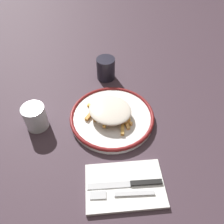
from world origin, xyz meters
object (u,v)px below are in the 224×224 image
at_px(napkin, 125,185).
at_px(coffee_mug, 105,68).
at_px(plate, 112,117).
at_px(fries_heap, 110,111).
at_px(fork, 122,194).
at_px(knife, 132,184).
at_px(water_glass, 35,118).

distance_m(napkin, coffee_mug, 0.50).
distance_m(plate, napkin, 0.25).
distance_m(fries_heap, fork, 0.28).
bearing_deg(plate, napkin, -178.03).
xyz_separation_m(napkin, fork, (-0.03, 0.01, 0.01)).
relative_size(fries_heap, napkin, 0.91).
xyz_separation_m(fries_heap, napkin, (-0.25, -0.01, -0.04)).
distance_m(knife, coffee_mug, 0.50).
bearing_deg(napkin, fries_heap, 3.14).
bearing_deg(coffee_mug, fries_heap, 179.36).
height_order(fries_heap, water_glass, water_glass).
distance_m(plate, coffee_mug, 0.24).
bearing_deg(water_glass, fork, -137.35).
relative_size(fries_heap, coffee_mug, 1.90).
distance_m(napkin, knife, 0.02).
xyz_separation_m(plate, water_glass, (-0.00, 0.26, 0.03)).
bearing_deg(plate, fries_heap, 89.14).
bearing_deg(napkin, plate, 1.97).
height_order(plate, knife, plate).
bearing_deg(fries_heap, water_glass, 90.73).
bearing_deg(knife, napkin, 87.75).
relative_size(fork, coffee_mug, 1.69).
bearing_deg(plate, fork, 179.30).
relative_size(fries_heap, water_glass, 2.29).
height_order(knife, water_glass, water_glass).
distance_m(fries_heap, knife, 0.26).
height_order(plate, coffee_mug, coffee_mug).
relative_size(water_glass, coffee_mug, 0.83).
distance_m(fork, water_glass, 0.38).
height_order(fork, coffee_mug, coffee_mug).
relative_size(napkin, coffee_mug, 2.10).
relative_size(plate, napkin, 1.36).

